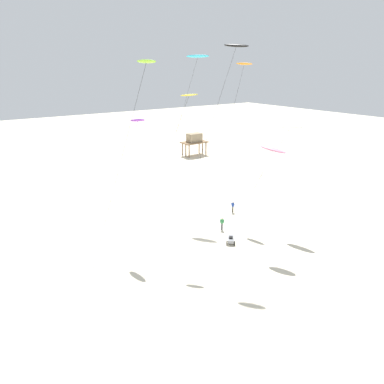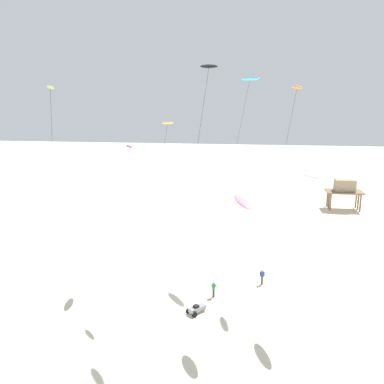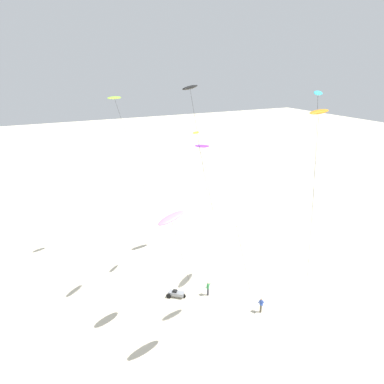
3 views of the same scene
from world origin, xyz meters
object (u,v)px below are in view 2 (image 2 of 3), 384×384
at_px(kite_cyan, 249,80).
at_px(beach_buggy, 197,309).
at_px(kite_pink, 242,202).
at_px(kite_black, 208,70).
at_px(kite_white, 313,178).
at_px(kite_flyer_middle, 262,276).
at_px(stilt_house, 345,188).
at_px(kite_lime, 51,94).
at_px(kite_orange, 296,90).
at_px(kite_flyer_nearest, 214,289).
at_px(kite_purple, 129,148).
at_px(kite_yellow, 167,129).

bearing_deg(kite_cyan, beach_buggy, -107.92).
bearing_deg(kite_pink, kite_black, 132.35).
height_order(kite_white, kite_pink, kite_white).
distance_m(kite_pink, kite_flyer_middle, 13.76).
bearing_deg(kite_white, beach_buggy, -175.25).
relative_size(kite_pink, kite_flyer_middle, 7.04).
height_order(kite_flyer_middle, stilt_house, stilt_house).
bearing_deg(beach_buggy, kite_cyan, 72.08).
relative_size(kite_lime, kite_pink, 1.74).
bearing_deg(kite_lime, kite_orange, 28.05).
bearing_deg(kite_black, kite_white, -4.06).
bearing_deg(kite_pink, kite_lime, -179.53).
bearing_deg(kite_flyer_middle, kite_orange, 38.09).
relative_size(kite_black, kite_lime, 1.09).
relative_size(kite_flyer_nearest, kite_flyer_middle, 1.00).
relative_size(kite_purple, beach_buggy, 7.60).
bearing_deg(beach_buggy, kite_orange, 44.85).
height_order(kite_orange, kite_purple, kite_orange).
bearing_deg(kite_yellow, kite_white, -14.58).
height_order(kite_white, kite_purple, kite_purple).
height_order(kite_pink, kite_purple, kite_purple).
bearing_deg(kite_flyer_middle, beach_buggy, -132.63).
height_order(kite_yellow, stilt_house, kite_yellow).
xyz_separation_m(kite_cyan, kite_purple, (-12.27, -5.80, -6.90)).
bearing_deg(kite_yellow, kite_flyer_nearest, -11.69).
relative_size(kite_cyan, beach_buggy, 11.11).
xyz_separation_m(kite_lime, kite_flyer_nearest, (12.92, 5.36, -18.86)).
xyz_separation_m(stilt_house, beach_buggy, (-21.42, -38.27, -3.37)).
relative_size(kite_orange, beach_buggy, 10.58).
bearing_deg(kite_flyer_middle, stilt_house, 64.24).
height_order(kite_yellow, beach_buggy, kite_yellow).
bearing_deg(kite_cyan, kite_flyer_middle, -73.17).
bearing_deg(stilt_house, kite_orange, -113.07).
relative_size(kite_flyer_nearest, beach_buggy, 0.86).
bearing_deg(kite_orange, stilt_house, 66.93).
xyz_separation_m(kite_orange, kite_purple, (-16.89, -1.48, -5.84)).
relative_size(kite_purple, kite_flyer_middle, 8.88).
bearing_deg(kite_cyan, stilt_house, 55.65).
bearing_deg(kite_flyer_middle, kite_black, -135.93).
distance_m(kite_lime, kite_flyer_middle, 27.41).
xyz_separation_m(kite_black, beach_buggy, (-0.74, -1.45, -21.33)).
bearing_deg(kite_flyer_nearest, beach_buggy, -111.60).
relative_size(kite_white, kite_purple, 0.90).
distance_m(kite_lime, beach_buggy, 22.65).
xyz_separation_m(kite_black, kite_cyan, (3.51, 11.71, -0.57)).
distance_m(kite_white, kite_flyer_nearest, 14.86).
relative_size(kite_white, kite_orange, 0.65).
height_order(kite_black, kite_lime, kite_black).
bearing_deg(kite_lime, kite_white, 7.72).
distance_m(kite_black, kite_flyer_nearest, 20.96).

